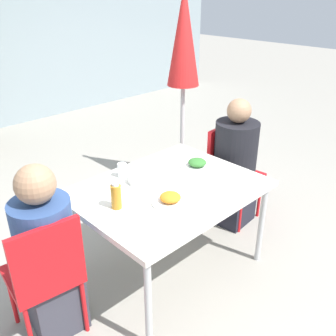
# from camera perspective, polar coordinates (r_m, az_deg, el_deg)

# --- Properties ---
(ground_plane) EXTENTS (24.00, 24.00, 0.00)m
(ground_plane) POSITION_cam_1_polar(r_m,az_deg,el_deg) (3.07, -0.00, -14.80)
(ground_plane) COLOR gray
(dining_table) EXTENTS (1.29, 1.00, 0.72)m
(dining_table) POSITION_cam_1_polar(r_m,az_deg,el_deg) (2.68, -0.00, -3.91)
(dining_table) COLOR silver
(dining_table) RESTS_ON ground
(chair_left) EXTENTS (0.45, 0.45, 0.88)m
(chair_left) POSITION_cam_1_polar(r_m,az_deg,el_deg) (2.36, -18.19, -14.69)
(chair_left) COLOR red
(chair_left) RESTS_ON ground
(person_left) EXTENTS (0.35, 0.35, 1.16)m
(person_left) POSITION_cam_1_polar(r_m,az_deg,el_deg) (2.42, -17.82, -12.77)
(person_left) COLOR #383842
(person_left) RESTS_ON ground
(chair_right) EXTENTS (0.43, 0.43, 0.88)m
(chair_right) POSITION_cam_1_polar(r_m,az_deg,el_deg) (3.48, 9.35, 0.30)
(chair_right) COLOR red
(chair_right) RESTS_ON ground
(person_right) EXTENTS (0.38, 0.38, 1.18)m
(person_right) POSITION_cam_1_polar(r_m,az_deg,el_deg) (3.39, 10.06, 0.06)
(person_right) COLOR black
(person_right) RESTS_ON ground
(closed_umbrella) EXTENTS (0.36, 0.36, 2.06)m
(closed_umbrella) POSITION_cam_1_polar(r_m,az_deg,el_deg) (3.75, 2.40, 17.83)
(closed_umbrella) COLOR #333333
(closed_umbrella) RESTS_ON ground
(plate_0) EXTENTS (0.25, 0.25, 0.07)m
(plate_0) POSITION_cam_1_polar(r_m,az_deg,el_deg) (2.46, 0.36, -4.79)
(plate_0) COLOR white
(plate_0) RESTS_ON dining_table
(plate_1) EXTENTS (0.26, 0.26, 0.07)m
(plate_1) POSITION_cam_1_polar(r_m,az_deg,el_deg) (2.94, 4.46, 0.58)
(plate_1) COLOR white
(plate_1) RESTS_ON dining_table
(bottle) EXTENTS (0.07, 0.07, 0.18)m
(bottle) POSITION_cam_1_polar(r_m,az_deg,el_deg) (2.40, -7.91, -4.26)
(bottle) COLOR #B7751E
(bottle) RESTS_ON dining_table
(drinking_cup) EXTENTS (0.07, 0.07, 0.11)m
(drinking_cup) POSITION_cam_1_polar(r_m,az_deg,el_deg) (2.79, -7.00, -0.34)
(drinking_cup) COLOR white
(drinking_cup) RESTS_ON dining_table
(salad_bowl) EXTENTS (0.18, 0.18, 0.05)m
(salad_bowl) POSITION_cam_1_polar(r_m,az_deg,el_deg) (2.71, -4.25, -1.69)
(salad_bowl) COLOR white
(salad_bowl) RESTS_ON dining_table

